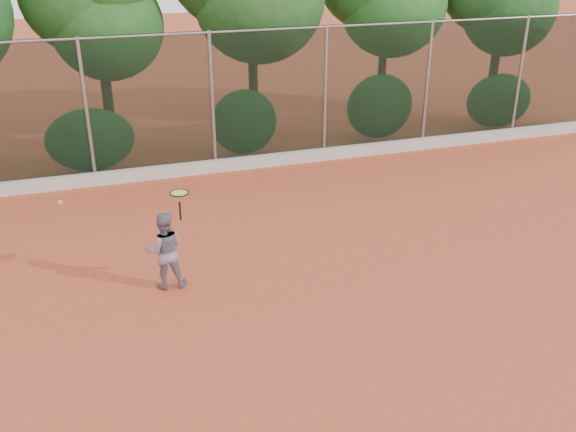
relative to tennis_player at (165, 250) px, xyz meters
name	(u,v)px	position (x,y,z in m)	size (l,w,h in m)	color
ground	(307,309)	(2.07, -1.47, -0.69)	(80.00, 80.00, 0.00)	#C44C2E
concrete_curb	(217,166)	(2.07, 5.35, -0.54)	(24.00, 0.20, 0.30)	beige
tennis_player	(165,250)	(0.00, 0.00, 0.00)	(0.68, 0.53, 1.39)	slate
chainlink_fence	(212,99)	(2.07, 5.53, 1.16)	(24.09, 0.09, 3.50)	black
tennis_racket	(179,195)	(0.30, -0.16, 1.05)	(0.40, 0.40, 0.53)	black
tennis_ball_in_flight	(60,203)	(-1.55, -0.01, 1.10)	(0.07, 0.07, 0.07)	#B8D02F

